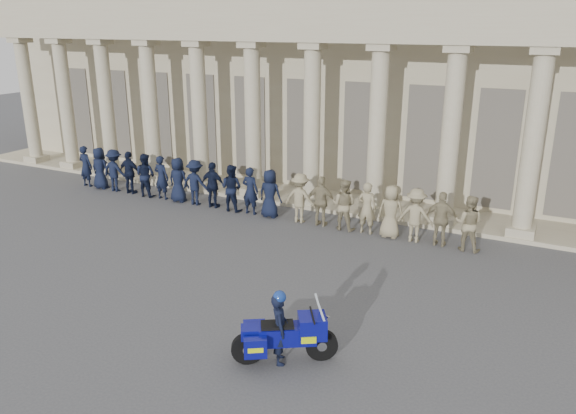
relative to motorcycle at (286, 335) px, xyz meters
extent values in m
plane|color=#434346|center=(-2.72, 2.03, -0.64)|extent=(90.00, 90.00, 0.00)
cube|color=tan|center=(-2.72, 17.03, 3.86)|extent=(40.00, 10.00, 9.00)
cube|color=tan|center=(-2.72, 10.83, -0.56)|extent=(40.00, 2.60, 0.15)
cube|color=tan|center=(-2.72, 10.03, 6.15)|extent=(35.80, 1.00, 1.00)
cube|color=tan|center=(-19.62, 10.03, -0.34)|extent=(0.90, 0.90, 0.30)
cylinder|color=tan|center=(-19.62, 10.03, 2.61)|extent=(0.64, 0.64, 5.60)
cube|color=tan|center=(-19.62, 10.03, 5.53)|extent=(0.85, 0.85, 0.24)
cube|color=tan|center=(-17.02, 10.03, -0.34)|extent=(0.90, 0.90, 0.30)
cylinder|color=tan|center=(-17.02, 10.03, 2.61)|extent=(0.64, 0.64, 5.60)
cube|color=tan|center=(-17.02, 10.03, 5.53)|extent=(0.85, 0.85, 0.24)
cube|color=tan|center=(-14.42, 10.03, -0.34)|extent=(0.90, 0.90, 0.30)
cylinder|color=tan|center=(-14.42, 10.03, 2.61)|extent=(0.64, 0.64, 5.60)
cube|color=tan|center=(-14.42, 10.03, 5.53)|extent=(0.85, 0.85, 0.24)
cube|color=tan|center=(-11.82, 10.03, -0.34)|extent=(0.90, 0.90, 0.30)
cylinder|color=tan|center=(-11.82, 10.03, 2.61)|extent=(0.64, 0.64, 5.60)
cube|color=tan|center=(-11.82, 10.03, 5.53)|extent=(0.85, 0.85, 0.24)
cube|color=tan|center=(-9.22, 10.03, -0.34)|extent=(0.90, 0.90, 0.30)
cylinder|color=tan|center=(-9.22, 10.03, 2.61)|extent=(0.64, 0.64, 5.60)
cube|color=tan|center=(-9.22, 10.03, 5.53)|extent=(0.85, 0.85, 0.24)
cube|color=tan|center=(-6.62, 10.03, -0.34)|extent=(0.90, 0.90, 0.30)
cylinder|color=tan|center=(-6.62, 10.03, 2.61)|extent=(0.64, 0.64, 5.60)
cube|color=tan|center=(-6.62, 10.03, 5.53)|extent=(0.85, 0.85, 0.24)
cube|color=tan|center=(-4.02, 10.03, -0.34)|extent=(0.90, 0.90, 0.30)
cylinder|color=tan|center=(-4.02, 10.03, 2.61)|extent=(0.64, 0.64, 5.60)
cube|color=tan|center=(-4.02, 10.03, 5.53)|extent=(0.85, 0.85, 0.24)
cube|color=tan|center=(-1.42, 10.03, -0.34)|extent=(0.90, 0.90, 0.30)
cylinder|color=tan|center=(-1.42, 10.03, 2.61)|extent=(0.64, 0.64, 5.60)
cube|color=tan|center=(-1.42, 10.03, 5.53)|extent=(0.85, 0.85, 0.24)
cube|color=tan|center=(1.18, 10.03, -0.34)|extent=(0.90, 0.90, 0.30)
cylinder|color=tan|center=(1.18, 10.03, 2.61)|extent=(0.64, 0.64, 5.60)
cube|color=tan|center=(1.18, 10.03, 5.53)|extent=(0.85, 0.85, 0.24)
cube|color=tan|center=(3.78, 10.03, -0.34)|extent=(0.90, 0.90, 0.30)
cylinder|color=tan|center=(3.78, 10.03, 2.61)|extent=(0.64, 0.64, 5.60)
cube|color=tan|center=(3.78, 10.03, 5.53)|extent=(0.85, 0.85, 0.24)
cube|color=black|center=(-18.32, 12.05, 1.91)|extent=(1.30, 0.12, 4.20)
cube|color=black|center=(-15.72, 12.05, 1.91)|extent=(1.30, 0.12, 4.20)
cube|color=black|center=(-13.12, 12.05, 1.91)|extent=(1.30, 0.12, 4.20)
cube|color=black|center=(-10.52, 12.05, 1.91)|extent=(1.30, 0.12, 4.20)
cube|color=black|center=(-7.92, 12.05, 1.91)|extent=(1.30, 0.12, 4.20)
cube|color=black|center=(-5.32, 12.05, 1.91)|extent=(1.30, 0.12, 4.20)
cube|color=black|center=(-2.72, 12.05, 1.91)|extent=(1.30, 0.12, 4.20)
cube|color=black|center=(-0.12, 12.05, 1.91)|extent=(1.30, 0.12, 4.20)
cube|color=black|center=(2.48, 12.05, 1.91)|extent=(1.30, 0.12, 4.20)
cube|color=black|center=(5.08, 12.05, 1.91)|extent=(1.30, 0.12, 4.20)
imported|color=black|center=(-14.18, 8.18, 0.28)|extent=(0.67, 0.44, 1.83)
imported|color=black|center=(-13.33, 8.18, 0.28)|extent=(0.89, 0.58, 1.83)
imported|color=black|center=(-12.48, 8.18, 0.28)|extent=(1.18, 0.68, 1.83)
imported|color=black|center=(-11.64, 8.18, 0.28)|extent=(1.07, 0.45, 1.83)
imported|color=black|center=(-10.79, 8.18, 0.28)|extent=(0.89, 0.69, 1.83)
imported|color=black|center=(-9.94, 8.18, 0.28)|extent=(0.67, 0.44, 1.83)
imported|color=black|center=(-9.09, 8.18, 0.28)|extent=(0.89, 0.58, 1.83)
imported|color=black|center=(-8.24, 8.18, 0.28)|extent=(1.18, 0.68, 1.83)
imported|color=black|center=(-7.40, 8.18, 0.28)|extent=(1.07, 0.45, 1.83)
imported|color=black|center=(-6.55, 8.18, 0.28)|extent=(0.89, 0.69, 1.83)
imported|color=black|center=(-5.70, 8.18, 0.28)|extent=(0.67, 0.44, 1.83)
imported|color=black|center=(-4.85, 8.18, 0.28)|extent=(0.89, 0.58, 1.83)
imported|color=gray|center=(-3.61, 8.18, 0.28)|extent=(1.18, 0.68, 1.83)
imported|color=gray|center=(-2.76, 8.18, 0.28)|extent=(1.07, 0.45, 1.83)
imported|color=gray|center=(-1.91, 8.18, 0.28)|extent=(0.89, 0.69, 1.83)
imported|color=gray|center=(-1.06, 8.18, 0.28)|extent=(0.67, 0.44, 1.83)
imported|color=gray|center=(-0.21, 8.18, 0.28)|extent=(0.89, 0.58, 1.83)
imported|color=gray|center=(0.63, 8.18, 0.28)|extent=(1.18, 0.68, 1.83)
imported|color=gray|center=(1.48, 8.18, 0.28)|extent=(1.07, 0.45, 1.83)
imported|color=gray|center=(2.33, 8.18, 0.28)|extent=(0.89, 0.69, 1.83)
cylinder|color=black|center=(0.66, 0.41, -0.29)|extent=(0.67, 0.50, 0.70)
cylinder|color=black|center=(-0.69, -0.44, -0.29)|extent=(0.67, 0.50, 0.70)
cube|color=#0B0E7E|center=(0.03, 0.02, 0.02)|extent=(1.27, 1.03, 0.40)
cube|color=#0B0E7E|center=(0.48, 0.30, 0.19)|extent=(0.79, 0.78, 0.48)
cube|color=silver|center=(0.48, 0.30, -0.05)|extent=(0.37, 0.39, 0.13)
cube|color=#B2BFCC|center=(0.63, 0.39, 0.55)|extent=(0.45, 0.53, 0.57)
cube|color=black|center=(-0.15, -0.10, 0.23)|extent=(0.78, 0.67, 0.11)
cube|color=#0B0E7E|center=(-0.65, -0.41, 0.11)|extent=(0.51, 0.50, 0.23)
cube|color=#0B0E7E|center=(-0.38, -0.64, -0.05)|extent=(0.53, 0.45, 0.43)
cube|color=#CDE60C|center=(-0.38, -0.64, -0.05)|extent=(0.41, 0.39, 0.11)
cube|color=#0B0E7E|center=(-0.74, -0.06, -0.05)|extent=(0.53, 0.45, 0.43)
cube|color=#CDE60C|center=(-0.74, -0.06, -0.05)|extent=(0.41, 0.39, 0.11)
cylinder|color=silver|center=(-0.56, -0.05, -0.32)|extent=(0.60, 0.43, 0.11)
cylinder|color=black|center=(0.48, 0.30, 0.45)|extent=(0.43, 0.65, 0.04)
imported|color=black|center=(-0.11, -0.07, 0.16)|extent=(0.63, 0.70, 1.59)
sphere|color=navy|center=(-0.11, -0.07, 0.91)|extent=(0.28, 0.28, 0.28)
camera|label=1|loc=(4.79, -9.34, 6.32)|focal=35.00mm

